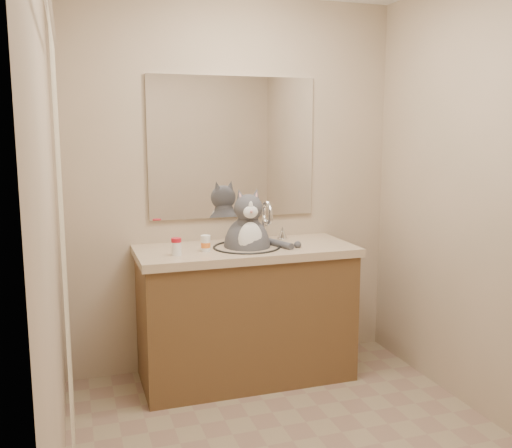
{
  "coord_description": "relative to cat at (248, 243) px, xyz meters",
  "views": [
    {
      "loc": [
        -1.02,
        -2.33,
        1.56
      ],
      "look_at": [
        -0.04,
        0.65,
        1.04
      ],
      "focal_mm": 40.0,
      "sensor_mm": 36.0,
      "label": 1
    }
  ],
  "objects": [
    {
      "name": "vanity",
      "position": [
        -0.01,
        0.0,
        -0.43
      ],
      "size": [
        1.34,
        0.59,
        1.12
      ],
      "color": "brown",
      "rests_on": "ground"
    },
    {
      "name": "pill_bottle_redcap",
      "position": [
        -0.46,
        -0.11,
        0.03
      ],
      "size": [
        0.08,
        0.08,
        0.1
      ],
      "rotation": [
        0.0,
        0.0,
        0.42
      ],
      "color": "white",
      "rests_on": "vanity"
    },
    {
      "name": "grey_canister",
      "position": [
        -0.27,
        -0.05,
        0.01
      ],
      "size": [
        0.05,
        0.05,
        0.07
      ],
      "rotation": [
        0.0,
        0.0,
        0.34
      ],
      "color": "slate",
      "rests_on": "vanity"
    },
    {
      "name": "room",
      "position": [
        -0.01,
        -0.96,
        0.32
      ],
      "size": [
        2.22,
        2.52,
        2.42
      ],
      "color": "gray",
      "rests_on": "ground"
    },
    {
      "name": "shower_curtain",
      "position": [
        -1.06,
        -0.86,
        0.16
      ],
      "size": [
        0.02,
        1.3,
        1.93
      ],
      "color": "beige",
      "rests_on": "ground"
    },
    {
      "name": "cat",
      "position": [
        0.0,
        0.0,
        0.0
      ],
      "size": [
        0.4,
        0.36,
        0.57
      ],
      "rotation": [
        0.0,
        0.0,
        -0.11
      ],
      "color": "#47474D",
      "rests_on": "vanity"
    },
    {
      "name": "mirror",
      "position": [
        -0.01,
        0.27,
        0.57
      ],
      "size": [
        1.1,
        0.02,
        0.9
      ],
      "primitive_type": "cube",
      "color": "white",
      "rests_on": "room"
    },
    {
      "name": "pill_bottle_orange",
      "position": [
        -0.28,
        -0.05,
        0.02
      ],
      "size": [
        0.06,
        0.06,
        0.1
      ],
      "rotation": [
        0.0,
        0.0,
        -0.09
      ],
      "color": "white",
      "rests_on": "vanity"
    }
  ]
}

